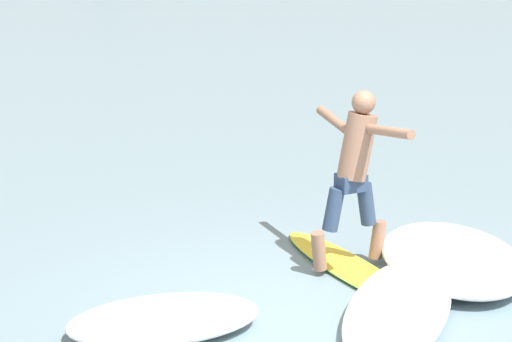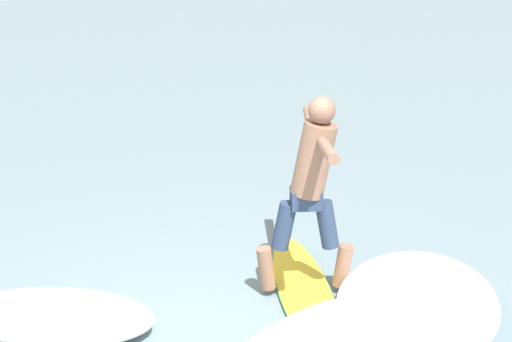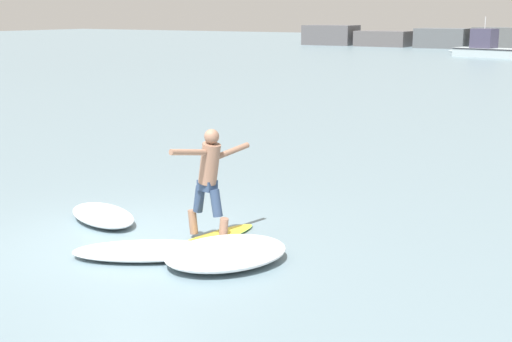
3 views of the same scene
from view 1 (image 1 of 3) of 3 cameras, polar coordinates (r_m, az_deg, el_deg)
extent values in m
plane|color=slate|center=(7.39, 3.80, -10.23)|extent=(200.00, 200.00, 0.00)
ellipsoid|color=yellow|center=(8.47, 6.15, -6.34)|extent=(0.72, 2.13, 0.06)
ellipsoid|color=yellow|center=(7.71, 10.71, -9.04)|extent=(0.29, 0.32, 0.05)
ellipsoid|color=#339E56|center=(8.47, 6.15, -6.34)|extent=(0.74, 2.15, 0.03)
cone|color=black|center=(9.17, 3.08, -5.03)|extent=(0.06, 0.06, 0.14)
cone|color=black|center=(8.99, 2.88, -5.48)|extent=(0.06, 0.06, 0.14)
cone|color=black|center=(9.12, 4.24, -5.18)|extent=(0.06, 0.06, 0.14)
cylinder|color=#89634E|center=(8.56, 8.11, -4.56)|extent=(0.20, 0.16, 0.40)
cylinder|color=navy|center=(8.34, 7.36, -2.19)|extent=(0.24, 0.19, 0.43)
cylinder|color=#89634E|center=(8.23, 4.21, -5.34)|extent=(0.20, 0.16, 0.40)
cylinder|color=navy|center=(8.16, 5.19, -2.57)|extent=(0.24, 0.19, 0.43)
cube|color=navy|center=(8.17, 6.34, -0.74)|extent=(0.29, 0.24, 0.16)
cylinder|color=#89634E|center=(8.10, 6.75, 1.64)|extent=(0.43, 0.34, 0.66)
sphere|color=#89634E|center=(8.03, 7.19, 4.57)|extent=(0.23, 0.23, 0.23)
cylinder|color=#89634E|center=(8.47, 5.32, 3.31)|extent=(0.25, 0.67, 0.20)
cylinder|color=#89634E|center=(7.68, 8.92, 2.60)|extent=(0.22, 0.67, 0.20)
ellipsoid|color=white|center=(8.53, 12.99, -5.68)|extent=(2.02, 2.23, 0.30)
ellipsoid|color=white|center=(7.25, -6.16, -9.79)|extent=(1.81, 1.37, 0.25)
ellipsoid|color=white|center=(7.57, 9.50, -8.96)|extent=(2.29, 1.93, 0.19)
camera|label=2|loc=(3.29, 65.99, 12.97)|focal=60.00mm
camera|label=3|loc=(11.73, 69.22, 6.70)|focal=50.00mm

